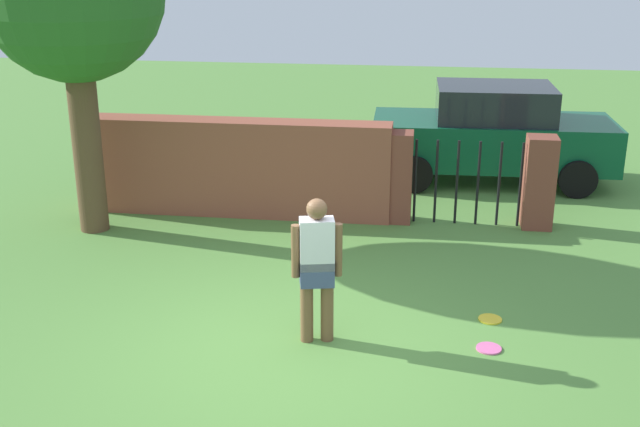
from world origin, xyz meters
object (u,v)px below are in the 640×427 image
(person, at_px, (317,264))
(car, at_px, (492,134))
(frisbee_yellow, at_px, (490,319))
(frisbee_pink, at_px, (489,348))

(person, xyz_separation_m, car, (2.26, 6.39, -0.04))
(car, bearing_deg, frisbee_yellow, 84.95)
(person, height_order, frisbee_yellow, person)
(car, bearing_deg, person, 69.07)
(person, distance_m, frisbee_yellow, 2.23)
(frisbee_yellow, bearing_deg, frisbee_pink, -94.84)
(car, bearing_deg, frisbee_pink, 84.82)
(person, relative_size, car, 0.38)
(frisbee_yellow, relative_size, frisbee_pink, 1.00)
(car, height_order, frisbee_yellow, car)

